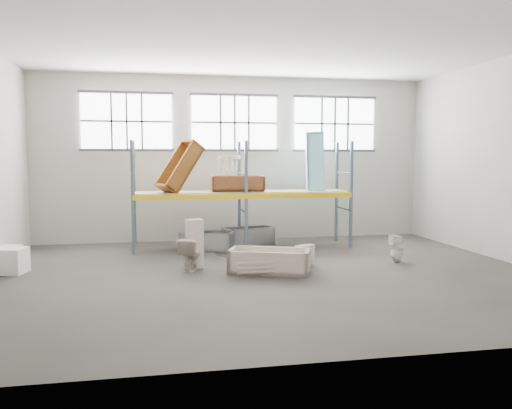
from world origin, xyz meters
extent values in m
cube|color=#49443F|center=(0.00, 0.00, -0.05)|extent=(12.00, 10.00, 0.10)
cube|color=silver|center=(0.00, 0.00, 5.05)|extent=(12.00, 10.00, 0.10)
cube|color=#A5A398|center=(0.00, 5.05, 2.50)|extent=(12.00, 0.10, 5.00)
cube|color=#B5B3A8|center=(0.00, -5.05, 2.50)|extent=(12.00, 0.10, 5.00)
cube|color=white|center=(-3.20, 4.94, 3.60)|extent=(2.60, 0.04, 1.60)
cube|color=white|center=(0.00, 4.94, 3.60)|extent=(2.60, 0.04, 1.60)
cube|color=white|center=(3.20, 4.94, 3.60)|extent=(2.60, 0.04, 1.60)
cube|color=slate|center=(-3.00, 2.90, 1.50)|extent=(0.08, 0.08, 3.00)
cube|color=slate|center=(-3.00, 4.10, 1.50)|extent=(0.08, 0.08, 3.00)
cube|color=slate|center=(0.00, 2.90, 1.50)|extent=(0.08, 0.08, 3.00)
cube|color=slate|center=(0.00, 4.10, 1.50)|extent=(0.08, 0.08, 3.00)
cube|color=slate|center=(3.00, 2.90, 1.50)|extent=(0.08, 0.08, 3.00)
cube|color=slate|center=(3.00, 4.10, 1.50)|extent=(0.08, 0.08, 3.00)
cube|color=yellow|center=(0.00, 2.90, 1.50)|extent=(6.00, 0.10, 0.14)
cube|color=yellow|center=(0.00, 4.10, 1.50)|extent=(6.00, 0.10, 0.14)
cube|color=gray|center=(0.00, 3.50, 1.58)|extent=(5.90, 1.10, 0.03)
cylinder|color=black|center=(0.00, 2.70, 0.00)|extent=(1.80, 1.80, 0.00)
cube|color=beige|center=(1.02, 0.71, 0.28)|extent=(0.49, 0.37, 0.42)
imported|color=silver|center=(0.51, 0.61, 0.16)|extent=(0.42, 0.42, 0.14)
imported|color=beige|center=(-1.66, 0.74, 0.37)|extent=(0.66, 0.83, 0.74)
cube|color=beige|center=(-1.55, 0.94, 0.57)|extent=(0.41, 0.32, 1.14)
imported|color=white|center=(3.35, 0.70, 0.35)|extent=(0.32, 0.32, 0.69)
imported|color=white|center=(-0.42, 3.30, 2.09)|extent=(0.67, 0.55, 0.56)
cylinder|color=beige|center=(-0.01, -0.03, 0.16)|extent=(0.30, 0.30, 0.31)
cube|color=white|center=(-5.60, 1.16, 0.28)|extent=(0.77, 0.70, 0.56)
cube|color=silver|center=(-5.85, 1.84, 0.25)|extent=(0.67, 0.67, 0.50)
camera|label=1|loc=(-2.44, -11.12, 2.57)|focal=37.01mm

